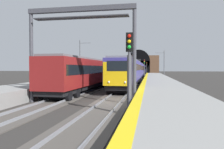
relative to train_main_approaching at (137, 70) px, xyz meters
name	(u,v)px	position (x,y,z in m)	size (l,w,h in m)	color
ground_plane	(112,103)	(-33.81, 0.00, -2.24)	(320.00, 320.00, 0.00)	#302D2B
platform_right	(168,97)	(-33.81, -4.21, -1.72)	(112.00, 4.40, 1.05)	gray
platform_left	(12,94)	(-33.81, 8.64, -1.72)	(112.00, 4.40, 1.05)	gray
platform_right_edge_strip	(141,90)	(-33.81, -2.26, -1.19)	(112.00, 0.50, 0.01)	yellow
track_main_line	(112,102)	(-33.81, 0.00, -2.20)	(160.00, 2.78, 0.21)	#4C4742
track_adjacent_line	(58,101)	(-33.81, 4.43, -2.20)	(160.00, 2.77, 0.21)	#4C4742
train_main_approaching	(137,70)	(0.00, 0.00, 0.00)	(60.99, 2.93, 4.76)	navy
train_adjacent_platform	(106,71)	(-14.98, 4.43, -0.08)	(40.48, 3.37, 3.79)	maroon
railway_signal_near	(129,65)	(-38.16, -1.78, 0.60)	(0.39, 0.38, 4.64)	#4C4C54
railway_signal_mid	(144,67)	(-2.55, -1.78, 0.59)	(0.39, 0.38, 4.62)	#38383D
railway_signal_far	(147,67)	(37.41, -1.78, 0.80)	(0.39, 0.38, 5.19)	#38383D
overhead_signal_gantry	(80,31)	(-34.67, 2.21, 3.19)	(0.70, 8.32, 7.26)	#3F3F47
tunnel_portal	(139,65)	(52.04, 2.21, 2.13)	(2.75, 19.25, 11.47)	brown
catenary_mast_near	(80,60)	(-8.22, 11.20, 2.10)	(0.22, 2.41, 8.43)	#595B60
catenary_mast_far	(164,64)	(8.38, -6.76, 1.58)	(0.22, 2.46, 7.40)	#595B60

